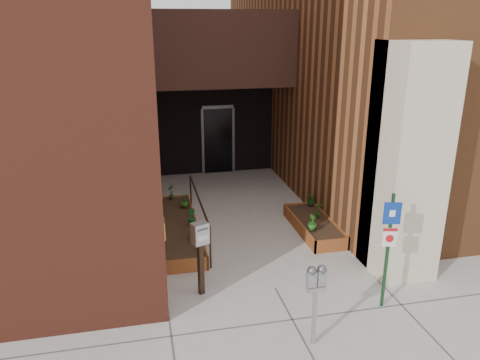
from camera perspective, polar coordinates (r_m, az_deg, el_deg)
ground at (r=8.94m, az=4.31°, el=-13.00°), size 80.00×80.00×0.00m
architecture at (r=14.31m, az=-4.30°, el=19.83°), size 20.00×14.60×10.00m
planter_left at (r=10.98m, az=-7.59°, el=-5.99°), size 0.90×3.60×0.30m
planter_right at (r=11.19m, az=9.00°, el=-5.56°), size 0.80×2.20×0.30m
handrail at (r=10.74m, az=-5.04°, el=-2.91°), size 0.04×3.34×0.90m
parking_meter at (r=7.12m, az=9.27°, el=-12.43°), size 0.30×0.14×1.34m
sign_post at (r=8.17m, az=17.71°, el=-6.90°), size 0.28×0.10×2.09m
payment_dropbox at (r=8.30m, az=-4.88°, el=-7.71°), size 0.33×0.29×1.39m
shrub_left_a at (r=10.03m, az=-5.48°, el=-6.09°), size 0.45×0.45×0.39m
shrub_left_b at (r=10.69m, az=-5.97°, el=-4.52°), size 0.28×0.28×0.39m
shrub_left_c at (r=11.75m, az=-6.80°, el=-2.47°), size 0.25×0.25×0.34m
shrub_left_d at (r=12.32m, az=-8.40°, el=-1.42°), size 0.23×0.23×0.38m
shrub_right_a at (r=10.53m, az=8.83°, el=-5.11°), size 0.28×0.28×0.36m
shrub_right_b at (r=11.23m, az=9.61°, el=-3.60°), size 0.21×0.21×0.35m
shrub_right_c at (r=11.93m, az=8.65°, el=-2.30°), size 0.39×0.39×0.31m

